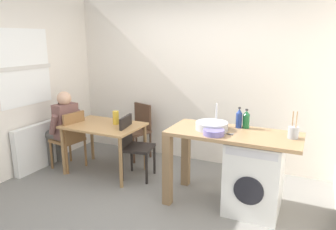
{
  "coord_description": "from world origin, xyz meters",
  "views": [
    {
      "loc": [
        1.73,
        -2.95,
        1.97
      ],
      "look_at": [
        0.13,
        0.45,
        1.05
      ],
      "focal_mm": 33.69,
      "sensor_mm": 36.0,
      "label": 1
    }
  ],
  "objects": [
    {
      "name": "ground_plane",
      "position": [
        0.0,
        0.0,
        0.0
      ],
      "size": [
        5.46,
        5.46,
        0.0
      ],
      "primitive_type": "plane",
      "color": "slate"
    },
    {
      "name": "bottle_squat_brown",
      "position": [
        1.03,
        0.72,
        1.03
      ],
      "size": [
        0.08,
        0.08,
        0.23
      ],
      "color": "#19592D",
      "rests_on": "kitchen_counter"
    },
    {
      "name": "wall_window_side",
      "position": [
        -2.15,
        0.0,
        1.35
      ],
      "size": [
        0.12,
        3.8,
        2.7
      ],
      "color": "silver",
      "rests_on": "ground_plane"
    },
    {
      "name": "tap",
      "position": [
        0.68,
        0.67,
        1.06
      ],
      "size": [
        0.02,
        0.02,
        0.28
      ],
      "primitive_type": "cylinder",
      "color": "#B2B2B7",
      "rests_on": "kitchen_counter"
    },
    {
      "name": "utensil_crock",
      "position": [
        1.57,
        0.54,
        0.99
      ],
      "size": [
        0.11,
        0.11,
        0.3
      ],
      "color": "gray",
      "rests_on": "kitchen_counter"
    },
    {
      "name": "radiator",
      "position": [
        -2.02,
        0.3,
        0.35
      ],
      "size": [
        0.1,
        0.8,
        0.7
      ],
      "primitive_type": "cube",
      "color": "white",
      "rests_on": "ground_plane"
    },
    {
      "name": "mixing_bowl",
      "position": [
        0.76,
        0.29,
        0.96
      ],
      "size": [
        0.23,
        0.23,
        0.06
      ],
      "color": "slate",
      "rests_on": "kitchen_counter"
    },
    {
      "name": "chair_opposite",
      "position": [
        -0.53,
        0.68,
        0.51
      ],
      "size": [
        0.46,
        0.46,
        0.9
      ],
      "rotation": [
        0.0,
        0.0,
        -1.39
      ],
      "color": "black",
      "rests_on": "ground_plane"
    },
    {
      "name": "wall_back",
      "position": [
        0.0,
        1.75,
        1.35
      ],
      "size": [
        4.6,
        0.1,
        2.7
      ],
      "primitive_type": "cube",
      "color": "silver",
      "rests_on": "ground_plane"
    },
    {
      "name": "bottle_tall_green",
      "position": [
        0.94,
        0.7,
        1.03
      ],
      "size": [
        0.07,
        0.07,
        0.25
      ],
      "color": "navy",
      "rests_on": "kitchen_counter"
    },
    {
      "name": "vase",
      "position": [
        -0.86,
        0.75,
        0.84
      ],
      "size": [
        0.09,
        0.09,
        0.2
      ],
      "primitive_type": "cylinder",
      "color": "gold",
      "rests_on": "dining_table"
    },
    {
      "name": "chair_person_seat",
      "position": [
        -1.55,
        0.54,
        0.51
      ],
      "size": [
        0.45,
        0.45,
        0.9
      ],
      "rotation": [
        0.0,
        0.0,
        1.43
      ],
      "color": "olive",
      "rests_on": "ground_plane"
    },
    {
      "name": "kitchen_counter",
      "position": [
        0.73,
        0.49,
        0.76
      ],
      "size": [
        1.5,
        0.68,
        0.92
      ],
      "color": "olive",
      "rests_on": "ground_plane"
    },
    {
      "name": "chair_spare_by_wall",
      "position": [
        -0.88,
        1.42,
        0.51
      ],
      "size": [
        0.51,
        0.51,
        0.9
      ],
      "rotation": [
        0.0,
        0.0,
        2.82
      ],
      "color": "#4C3323",
      "rests_on": "ground_plane"
    },
    {
      "name": "scissors",
      "position": [
        0.89,
        0.39,
        0.92
      ],
      "size": [
        0.15,
        0.06,
        0.01
      ],
      "color": "#B2B2B7",
      "rests_on": "kitchen_counter"
    },
    {
      "name": "washing_machine",
      "position": [
        1.2,
        0.49,
        0.43
      ],
      "size": [
        0.6,
        0.61,
        0.86
      ],
      "color": "silver",
      "rests_on": "ground_plane"
    },
    {
      "name": "dining_table",
      "position": [
        -1.01,
        0.65,
        0.64
      ],
      "size": [
        1.1,
        0.76,
        0.74
      ],
      "color": "tan",
      "rests_on": "ground_plane"
    },
    {
      "name": "seated_person",
      "position": [
        -1.71,
        0.56,
        0.67
      ],
      "size": [
        0.53,
        0.53,
        1.2
      ],
      "rotation": [
        0.0,
        0.0,
        1.43
      ],
      "color": "#595651",
      "rests_on": "ground_plane"
    },
    {
      "name": "sink_basin",
      "position": [
        0.68,
        0.49,
        0.97
      ],
      "size": [
        0.38,
        0.38,
        0.09
      ],
      "primitive_type": "cylinder",
      "color": "#9EA0A5",
      "rests_on": "kitchen_counter"
    }
  ]
}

